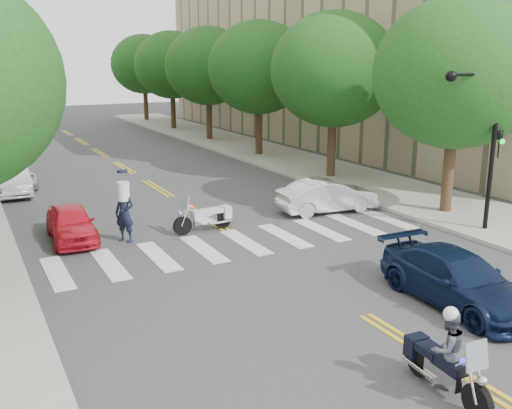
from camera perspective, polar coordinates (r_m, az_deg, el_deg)
ground at (r=14.46m, az=10.83°, el=-10.85°), size 140.00×140.00×0.00m
sidewalk_right at (r=37.23m, az=1.24°, el=5.07°), size 5.00×60.00×0.15m
tree_r_0 at (r=23.53m, az=19.43°, el=12.26°), size 6.40×6.40×8.45m
tree_r_1 at (r=29.59m, az=7.81°, el=13.20°), size 6.40×6.40×8.45m
tree_r_2 at (r=36.40m, az=0.30°, el=13.53°), size 6.40×6.40×8.45m
tree_r_3 at (r=43.62m, az=-4.81°, el=13.63°), size 6.40×6.40×8.45m
tree_r_4 at (r=51.07m, az=-8.44°, el=13.63°), size 6.40×6.40×8.45m
tree_r_5 at (r=58.67m, az=-11.14°, el=13.60°), size 6.40×6.40×8.45m
traffic_signal_pole at (r=21.19m, az=21.95°, el=6.90°), size 2.82×0.42×6.00m
motorcycle_police at (r=11.46m, az=18.40°, el=-14.05°), size 0.77×2.18×1.77m
motorcycle_parked at (r=20.80m, az=-4.84°, el=-1.25°), size 2.30×0.60×1.48m
officer_standing at (r=19.87m, az=-13.00°, el=-0.85°), size 0.83×0.87×2.01m
convertible at (r=23.40m, az=7.15°, el=0.87°), size 4.25×1.88×1.36m
sedan_blue at (r=15.48m, az=19.44°, el=-7.04°), size 2.05×4.67×1.34m
parked_car_a at (r=20.60m, az=-18.00°, el=-1.78°), size 1.62×3.69×1.24m
parked_car_b at (r=28.70m, az=-23.22°, el=2.34°), size 1.52×4.20×1.38m
parked_car_c at (r=30.18m, az=-23.47°, el=2.72°), size 2.39×4.60×1.24m
parked_car_e at (r=44.56m, az=-23.68°, el=6.07°), size 1.49×3.46×1.16m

